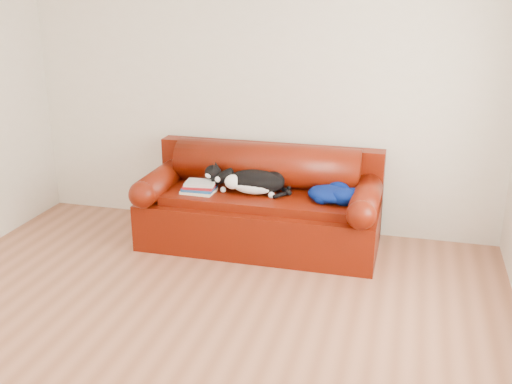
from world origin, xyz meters
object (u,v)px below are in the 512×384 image
Objects in this scene: sofa_base at (260,220)px; cat at (255,182)px; book_stack at (200,187)px; blanket at (332,193)px.

cat reaches higher than sofa_base.
cat is (0.48, 0.10, 0.05)m from book_stack.
book_stack is 0.61× the size of blanket.
book_stack is at bearing 179.32° from cat.
cat is 0.69m from blanket.
blanket reaches higher than book_stack.
book_stack is (-0.52, -0.14, 0.31)m from sofa_base.
book_stack reaches higher than sofa_base.
sofa_base is 0.62m from book_stack.
blanket is at bearing -3.66° from sofa_base.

